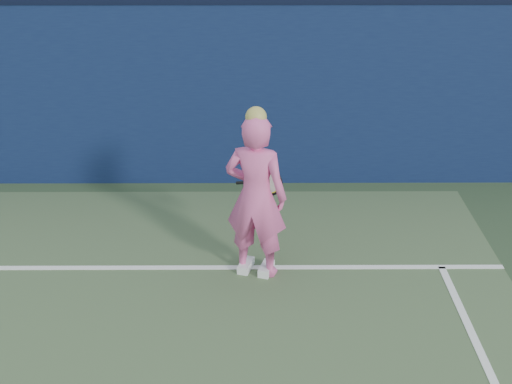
{
  "coord_description": "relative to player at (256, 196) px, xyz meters",
  "views": [
    {
      "loc": [
        2.66,
        -2.9,
        4.26
      ],
      "look_at": [
        2.7,
        3.94,
        0.99
      ],
      "focal_mm": 50.0,
      "sensor_mm": 36.0,
      "label": 1
    }
  ],
  "objects": [
    {
      "name": "player",
      "position": [
        0.0,
        0.0,
        0.0
      ],
      "size": [
        0.78,
        0.62,
        1.94
      ],
      "rotation": [
        0.0,
        0.0,
        2.84
      ],
      "color": "#E85A9E",
      "rests_on": "ground"
    },
    {
      "name": "racket",
      "position": [
        0.12,
        0.38,
        -0.01
      ],
      "size": [
        0.54,
        0.34,
        0.32
      ],
      "rotation": [
        0.0,
        0.0,
        -0.62
      ],
      "color": "black",
      "rests_on": "ground"
    },
    {
      "name": "backstop_wall",
      "position": [
        -2.7,
        2.56,
        0.31
      ],
      "size": [
        24.0,
        0.4,
        2.5
      ],
      "primitive_type": "cube",
      "color": "#0D193C",
      "rests_on": "ground"
    }
  ]
}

